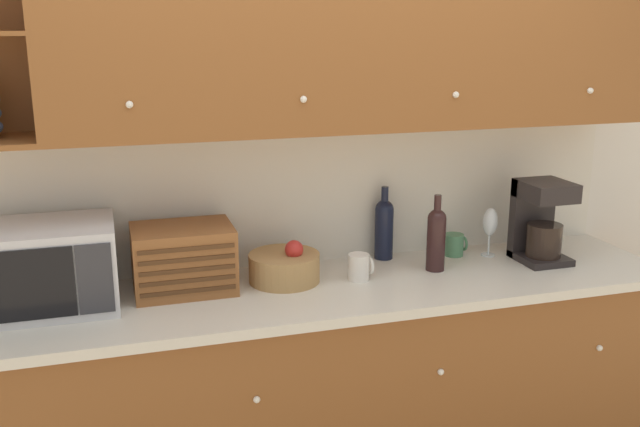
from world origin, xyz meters
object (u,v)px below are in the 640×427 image
Objects in this scene: fruit_basket at (285,267)px; mug_blue_second at (359,267)px; coffee_maker at (540,220)px; wine_glass at (490,223)px; second_wine_bottle at (436,237)px; mug at (454,245)px; microwave at (39,267)px; bread_box at (183,259)px; wine_bottle at (384,226)px.

mug_blue_second is (0.30, -0.07, -0.01)m from fruit_basket.
wine_glass is at bearing 147.56° from coffee_maker.
second_wine_bottle reaches higher than wine_glass.
coffee_maker is (0.33, -0.17, 0.13)m from mug.
mug is (1.76, 0.13, -0.11)m from microwave.
fruit_basket is 0.88× the size of second_wine_bottle.
wine_bottle reaches higher than bread_box.
second_wine_bottle reaches higher than mug_blue_second.
microwave is at bearing -178.93° from fruit_basket.
microwave is 0.94m from fruit_basket.
bread_box is at bearing 4.17° from microwave.
second_wine_bottle is (1.06, -0.07, 0.02)m from bread_box.
bread_box is 1.08× the size of coffee_maker.
mug is (0.17, 0.16, -0.10)m from second_wine_bottle.
wine_bottle is 3.31× the size of mug.
coffee_maker reaches higher than wine_bottle.
microwave is 5.03× the size of mug_blue_second.
fruit_basket is at bearing -161.95° from wine_bottle.
wine_glass is at bearing 10.93° from mug_blue_second.
microwave is 1.77m from mug.
bread_box reaches higher than mug_blue_second.
wine_bottle is 0.91× the size of coffee_maker.
mug_blue_second is at bearing -161.09° from mug.
coffee_maker is at bearing -26.83° from mug.
coffee_maker is at bearing -1.13° from microwave.
mug is at bearing 160.96° from wine_glass.
wine_glass is (0.32, 0.11, 0.00)m from second_wine_bottle.
microwave reaches higher than bread_box.
microwave is at bearing 178.79° from second_wine_bottle.
wine_bottle reaches higher than fruit_basket.
wine_bottle is at bearing 161.26° from coffee_maker.
second_wine_bottle reaches higher than bread_box.
second_wine_bottle is 0.34m from wine_glass.
fruit_basket is at bearing -176.65° from wine_glass.
wine_bottle is at bearing 8.91° from bread_box.
microwave is at bearing -172.82° from wine_bottle.
mug is at bearing 153.17° from coffee_maker.
fruit_basket is 0.88× the size of wine_bottle.
wine_bottle reaches higher than wine_glass.
microwave is 1.45m from wine_bottle.
wine_glass is (0.47, -0.11, 0.00)m from wine_bottle.
second_wine_bottle is at bearing -161.33° from wine_glass.
fruit_basket is 0.54m from wine_bottle.
second_wine_bottle is 0.91× the size of coffee_maker.
wine_bottle is at bearing 49.55° from mug_blue_second.
microwave is 2.09m from coffee_maker.
microwave is at bearing -177.77° from wine_glass.
coffee_maker is (0.66, -0.22, 0.03)m from wine_bottle.
wine_glass reaches higher than mug.
second_wine_bottle is (1.59, -0.03, -0.01)m from microwave.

